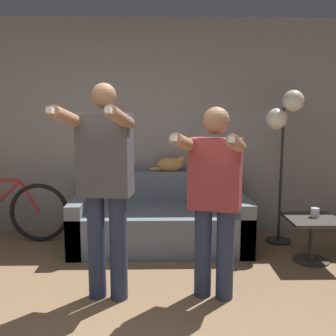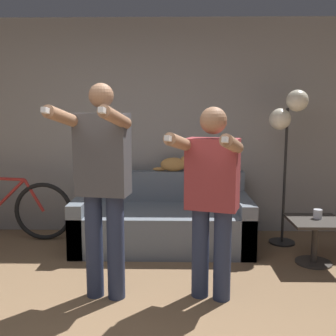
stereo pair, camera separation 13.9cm
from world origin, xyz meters
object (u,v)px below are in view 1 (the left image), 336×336
at_px(cat, 171,164).
at_px(side_table, 313,230).
at_px(person_left, 105,178).
at_px(person_right, 214,191).
at_px(cup, 315,212).
at_px(couch, 161,222).
at_px(floor_lamp, 284,121).

xyz_separation_m(cat, side_table, (1.40, -0.87, -0.55)).
bearing_deg(side_table, person_left, -158.82).
distance_m(cat, side_table, 1.74).
bearing_deg(person_right, cup, 53.25).
xyz_separation_m(person_right, cat, (-0.30, 1.63, -0.01)).
bearing_deg(person_right, side_table, 52.41).
relative_size(couch, side_table, 3.76).
bearing_deg(floor_lamp, cat, 167.49).
bearing_deg(person_right, cat, 118.13).
height_order(person_left, cup, person_left).
height_order(floor_lamp, cup, floor_lamp).
xyz_separation_m(couch, person_right, (0.42, -1.27, 0.63)).
relative_size(cat, cup, 4.63).
bearing_deg(person_left, cup, 31.51).
distance_m(person_left, cup, 2.20).
xyz_separation_m(person_left, cat, (0.56, 1.63, -0.12)).
bearing_deg(person_right, person_left, -162.26).
bearing_deg(person_right, floor_lamp, 72.67).
bearing_deg(cat, person_right, -79.70).
xyz_separation_m(couch, floor_lamp, (1.38, 0.09, 1.13)).
relative_size(person_left, cat, 4.05).
distance_m(person_right, floor_lamp, 1.74).
relative_size(couch, person_left, 1.11).
xyz_separation_m(person_right, floor_lamp, (0.96, 1.36, 0.51)).
distance_m(person_left, cat, 1.73).
relative_size(couch, cup, 20.85).
distance_m(floor_lamp, side_table, 1.23).
distance_m(person_left, floor_lamp, 2.30).
distance_m(couch, person_right, 1.48).
distance_m(person_left, person_right, 0.86).
bearing_deg(cat, couch, -108.84).
bearing_deg(cup, side_table, -124.98).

